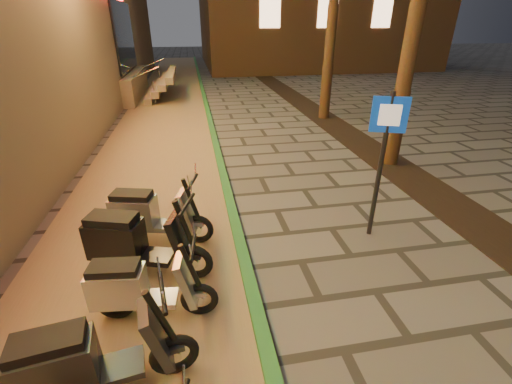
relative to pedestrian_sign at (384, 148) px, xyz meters
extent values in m
cube|color=#8C7251|center=(-4.03, 6.11, -1.61)|extent=(3.40, 60.00, 0.01)
cube|color=#296E2E|center=(-2.33, 6.11, -1.57)|extent=(0.18, 60.00, 0.10)
cube|color=black|center=(2.17, 1.11, -1.61)|extent=(1.20, 40.00, 0.02)
cube|color=black|center=(-5.88, 14.11, 1.18)|extent=(0.08, 5.00, 3.00)
cube|color=gray|center=(-7.93, 14.11, -1.02)|extent=(5.00, 6.00, 1.20)
cube|color=gray|center=(-4.93, 14.11, -1.47)|extent=(0.35, 5.00, 0.30)
cube|color=gray|center=(-4.58, 14.11, -1.17)|extent=(0.35, 5.00, 0.30)
cube|color=gray|center=(-4.23, 14.11, -0.87)|extent=(0.35, 5.00, 0.30)
cube|color=gray|center=(-3.88, 14.11, -0.57)|extent=(0.35, 5.00, 0.30)
cylinder|color=silver|center=(-5.33, 12.11, -0.37)|extent=(2.09, 0.06, 0.81)
cylinder|color=silver|center=(-5.33, 16.11, -0.37)|extent=(2.09, 0.06, 0.81)
cube|color=#F9C189|center=(2.57, 20.08, 2.38)|extent=(1.40, 0.06, 1.80)
cube|color=#F9C189|center=(6.57, 20.08, 2.38)|extent=(1.40, 0.06, 1.80)
cube|color=#F9C189|center=(10.57, 20.08, 2.38)|extent=(1.40, 0.06, 1.80)
cylinder|color=#472D19|center=(2.17, 3.11, 1.23)|extent=(0.40, 0.40, 5.70)
cylinder|color=#472D19|center=(2.17, 8.11, 1.36)|extent=(0.40, 0.40, 5.95)
cylinder|color=black|center=(0.00, 0.01, -0.37)|extent=(0.08, 0.08, 2.49)
cube|color=#0B359B|center=(0.00, -0.01, 0.53)|extent=(0.53, 0.22, 0.55)
cube|color=white|center=(-0.01, -0.03, 0.53)|extent=(0.31, 0.13, 0.32)
torus|color=black|center=(-3.33, -2.15, -1.35)|extent=(0.54, 0.18, 0.53)
cylinder|color=silver|center=(-3.33, -2.15, -1.35)|extent=(0.16, 0.12, 0.14)
cube|color=#232527|center=(-3.90, -2.23, -1.31)|extent=(0.60, 0.42, 0.08)
cube|color=#232527|center=(-4.37, -2.31, -1.06)|extent=(0.76, 0.49, 0.51)
cube|color=black|center=(-4.37, -2.31, -0.76)|extent=(0.67, 0.42, 0.12)
cube|color=#232527|center=(-3.47, -2.17, -1.01)|extent=(0.33, 0.44, 0.71)
cylinder|color=black|center=(-3.40, -2.16, -0.81)|extent=(0.28, 0.11, 0.75)
cylinder|color=black|center=(-3.35, -2.15, -0.48)|extent=(0.13, 0.59, 0.04)
cube|color=#232527|center=(-3.33, -2.15, -1.23)|extent=(0.24, 0.17, 0.06)
torus|color=black|center=(-4.08, -1.24, -1.37)|extent=(0.49, 0.15, 0.48)
cylinder|color=silver|center=(-4.08, -1.24, -1.37)|extent=(0.14, 0.11, 0.13)
torus|color=black|center=(-3.04, -1.36, -1.37)|extent=(0.49, 0.15, 0.48)
cylinder|color=silver|center=(-3.04, -1.36, -1.37)|extent=(0.14, 0.11, 0.13)
cube|color=silver|center=(-3.57, -1.30, -1.34)|extent=(0.55, 0.37, 0.07)
cube|color=silver|center=(-4.01, -1.25, -1.10)|extent=(0.69, 0.43, 0.47)
cube|color=black|center=(-4.01, -1.25, -0.83)|extent=(0.61, 0.36, 0.11)
cube|color=silver|center=(-3.17, -1.34, -1.06)|extent=(0.29, 0.40, 0.66)
cylinder|color=black|center=(-3.11, -1.35, -0.87)|extent=(0.26, 0.09, 0.69)
cylinder|color=black|center=(-3.06, -1.35, -0.57)|extent=(0.10, 0.54, 0.04)
cube|color=silver|center=(-3.04, -1.36, -1.26)|extent=(0.22, 0.15, 0.06)
torus|color=black|center=(-4.26, -0.27, -1.33)|extent=(0.58, 0.27, 0.57)
cylinder|color=silver|center=(-4.26, -0.27, -1.33)|extent=(0.18, 0.15, 0.15)
torus|color=black|center=(-3.09, -0.63, -1.33)|extent=(0.58, 0.27, 0.57)
cylinder|color=silver|center=(-3.09, -0.63, -1.33)|extent=(0.18, 0.15, 0.15)
cube|color=black|center=(-3.69, -0.45, -1.29)|extent=(0.68, 0.53, 0.09)
cube|color=black|center=(-4.18, -0.30, -1.01)|extent=(0.85, 0.62, 0.55)
cube|color=black|center=(-4.18, -0.30, -0.70)|extent=(0.75, 0.53, 0.13)
cube|color=black|center=(-3.24, -0.59, -0.96)|extent=(0.41, 0.50, 0.77)
cylinder|color=black|center=(-3.17, -0.61, -0.74)|extent=(0.31, 0.16, 0.81)
cylinder|color=black|center=(-3.11, -0.63, -0.39)|extent=(0.23, 0.62, 0.05)
cube|color=black|center=(-3.09, -0.63, -1.20)|extent=(0.28, 0.22, 0.07)
torus|color=black|center=(-4.12, 0.56, -1.35)|extent=(0.54, 0.23, 0.53)
cylinder|color=silver|center=(-4.12, 0.56, -1.35)|extent=(0.16, 0.13, 0.14)
torus|color=black|center=(-3.01, 0.28, -1.35)|extent=(0.54, 0.23, 0.53)
cylinder|color=silver|center=(-3.01, 0.28, -1.35)|extent=(0.16, 0.13, 0.14)
cube|color=#929198|center=(-3.57, 0.42, -1.31)|extent=(0.63, 0.48, 0.08)
cube|color=#929198|center=(-4.04, 0.54, -1.05)|extent=(0.79, 0.56, 0.51)
cube|color=black|center=(-4.04, 0.54, -0.76)|extent=(0.70, 0.48, 0.12)
cube|color=#929198|center=(-3.15, 0.31, -1.00)|extent=(0.37, 0.46, 0.72)
cylinder|color=black|center=(-3.08, 0.30, -0.80)|extent=(0.29, 0.14, 0.76)
cylinder|color=black|center=(-3.03, 0.28, -0.47)|extent=(0.19, 0.58, 0.04)
cube|color=#929198|center=(-3.01, 0.28, -1.23)|extent=(0.25, 0.19, 0.06)
camera|label=1|loc=(-2.93, -4.72, 1.78)|focal=24.00mm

